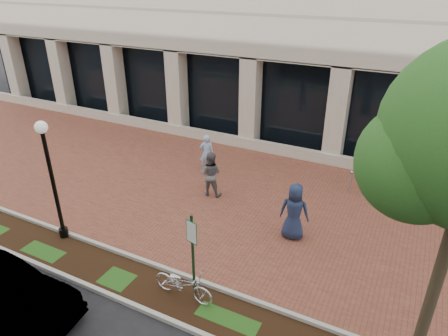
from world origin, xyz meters
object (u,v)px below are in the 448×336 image
at_px(pedestrian_mid, 210,174).
at_px(pedestrian_right, 294,212).
at_px(lamppost, 51,175).
at_px(locked_bicycle, 183,284).
at_px(pedestrian_left, 207,153).
at_px(parking_sign, 192,248).
at_px(bike_rack_cluster, 437,188).
at_px(bollard, 350,182).

xyz_separation_m(pedestrian_mid, pedestrian_right, (3.59, -1.19, 0.07)).
xyz_separation_m(lamppost, pedestrian_mid, (2.89, 4.45, -1.33)).
height_order(locked_bicycle, pedestrian_left, pedestrian_left).
bearing_deg(pedestrian_left, pedestrian_right, 118.66).
height_order(lamppost, pedestrian_mid, lamppost).
bearing_deg(pedestrian_left, parking_sign, 86.60).
bearing_deg(lamppost, pedestrian_left, 73.72).
bearing_deg(parking_sign, lamppost, -170.99).
bearing_deg(parking_sign, locked_bicycle, -137.31).
relative_size(lamppost, pedestrian_left, 2.39).
bearing_deg(pedestrian_mid, bike_rack_cluster, -167.66).
bearing_deg(lamppost, bike_rack_cluster, 36.38).
distance_m(lamppost, bike_rack_cluster, 13.09).
distance_m(pedestrian_left, pedestrian_right, 5.50).
height_order(parking_sign, bike_rack_cluster, parking_sign).
bearing_deg(pedestrian_mid, pedestrian_right, 150.75).
xyz_separation_m(parking_sign, locked_bicycle, (-0.24, -0.13, -1.14)).
xyz_separation_m(pedestrian_right, bike_rack_cluster, (3.97, 4.44, -0.40)).
relative_size(pedestrian_right, bike_rack_cluster, 0.52).
xyz_separation_m(parking_sign, pedestrian_mid, (-2.16, 4.85, -0.71)).
bearing_deg(pedestrian_left, bollard, 158.16).
distance_m(lamppost, pedestrian_left, 6.53).
bearing_deg(lamppost, parking_sign, -4.53).
height_order(pedestrian_mid, pedestrian_right, pedestrian_right).
distance_m(locked_bicycle, bike_rack_cluster, 9.98).
bearing_deg(locked_bicycle, bike_rack_cluster, -34.30).
height_order(pedestrian_right, bollard, pedestrian_right).
relative_size(parking_sign, bollard, 2.66).
height_order(locked_bicycle, bollard, bollard).
relative_size(locked_bicycle, bike_rack_cluster, 0.47).
xyz_separation_m(pedestrian_right, bollard, (1.04, 3.68, -0.46)).
distance_m(lamppost, pedestrian_mid, 5.47).
height_order(lamppost, pedestrian_left, lamppost).
bearing_deg(bollard, lamppost, -137.31).
bearing_deg(bike_rack_cluster, locked_bicycle, -114.62).
bearing_deg(pedestrian_left, locked_bicycle, 84.49).
xyz_separation_m(bollard, bike_rack_cluster, (2.93, 0.76, 0.06)).
bearing_deg(lamppost, pedestrian_right, 26.72).
bearing_deg(locked_bicycle, parking_sign, -60.70).
xyz_separation_m(locked_bicycle, pedestrian_left, (-3.02, 6.66, 0.36)).
bearing_deg(pedestrian_left, lamppost, 43.85).
relative_size(locked_bicycle, pedestrian_mid, 0.98).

